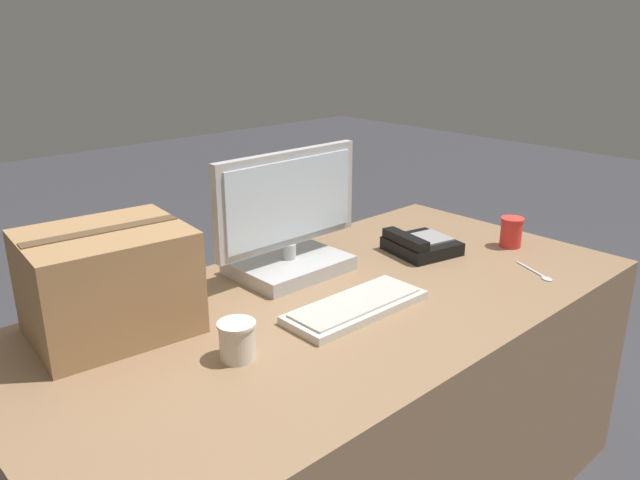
% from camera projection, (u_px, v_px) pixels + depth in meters
% --- Properties ---
extents(office_desk, '(1.80, 0.90, 0.71)m').
position_uv_depth(office_desk, '(336.00, 410.00, 1.83)').
color(office_desk, '#8C6B4C').
rests_on(office_desk, ground_plane).
extents(monitor, '(0.51, 0.26, 0.37)m').
position_uv_depth(monitor, '(289.00, 229.00, 1.85)').
color(monitor, '#B7B7B7').
rests_on(monitor, office_desk).
extents(keyboard, '(0.40, 0.16, 0.03)m').
position_uv_depth(keyboard, '(356.00, 306.00, 1.63)').
color(keyboard, beige).
rests_on(keyboard, office_desk).
extents(desk_phone, '(0.23, 0.24, 0.07)m').
position_uv_depth(desk_phone, '(420.00, 245.00, 2.05)').
color(desk_phone, black).
rests_on(desk_phone, office_desk).
extents(paper_cup_left, '(0.09, 0.09, 0.09)m').
position_uv_depth(paper_cup_left, '(237.00, 340.00, 1.39)').
color(paper_cup_left, beige).
rests_on(paper_cup_left, office_desk).
extents(paper_cup_right, '(0.08, 0.08, 0.10)m').
position_uv_depth(paper_cup_right, '(511.00, 232.00, 2.09)').
color(paper_cup_right, red).
rests_on(paper_cup_right, office_desk).
extents(spoon, '(0.08, 0.15, 0.00)m').
position_uv_depth(spoon, '(540.00, 275.00, 1.87)').
color(spoon, silver).
rests_on(spoon, office_desk).
extents(cardboard_box, '(0.40, 0.34, 0.26)m').
position_uv_depth(cardboard_box, '(108.00, 282.00, 1.49)').
color(cardboard_box, '#9E754C').
rests_on(cardboard_box, office_desk).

